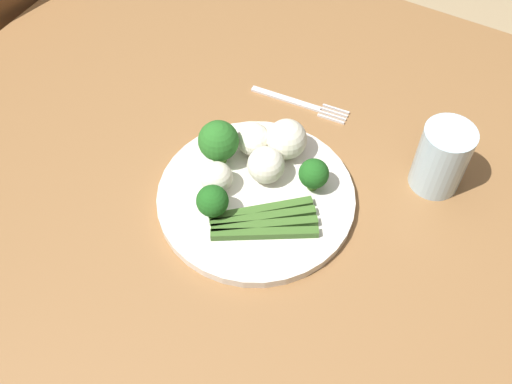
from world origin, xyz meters
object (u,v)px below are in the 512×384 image
(asparagus_bundle, at_px, (263,222))
(fork, at_px, (300,103))
(broccoli_outer_edge, at_px, (212,201))
(cauliflower_front_left, at_px, (287,139))
(cauliflower_edge, at_px, (266,165))
(cauliflower_left, at_px, (216,178))
(broccoli_near_center, at_px, (314,174))
(dining_table, at_px, (216,251))
(broccoli_right, at_px, (219,141))
(cauliflower_back, at_px, (252,138))
(water_glass, at_px, (442,158))
(plate, at_px, (256,197))
(chair, at_px, (11,91))

(asparagus_bundle, bearing_deg, fork, 68.01)
(broccoli_outer_edge, xyz_separation_m, cauliflower_front_left, (-0.15, 0.04, -0.00))
(cauliflower_edge, bearing_deg, cauliflower_left, -45.28)
(cauliflower_front_left, bearing_deg, broccoli_near_center, 58.14)
(dining_table, xyz_separation_m, broccoli_outer_edge, (0.01, 0.01, 0.15))
(broccoli_right, bearing_deg, cauliflower_front_left, 127.42)
(cauliflower_back, xyz_separation_m, cauliflower_left, (0.09, -0.01, -0.00))
(cauliflower_edge, distance_m, cauliflower_front_left, 0.05)
(cauliflower_front_left, relative_size, water_glass, 0.56)
(plate, xyz_separation_m, water_glass, (-0.16, 0.21, 0.05))
(fork, bearing_deg, asparagus_bundle, -79.99)
(broccoli_near_center, relative_size, cauliflower_back, 1.06)
(dining_table, distance_m, broccoli_outer_edge, 0.15)
(dining_table, height_order, broccoli_outer_edge, broccoli_outer_edge)
(cauliflower_front_left, height_order, cauliflower_left, cauliflower_front_left)
(broccoli_near_center, bearing_deg, water_glass, 126.10)
(chair, xyz_separation_m, cauliflower_edge, (0.12, 0.72, 0.30))
(broccoli_outer_edge, bearing_deg, broccoli_right, -153.78)
(asparagus_bundle, bearing_deg, cauliflower_edge, 79.58)
(chair, bearing_deg, cauliflower_back, 95.04)
(broccoli_near_center, height_order, broccoli_right, broccoli_right)
(broccoli_near_center, xyz_separation_m, cauliflower_front_left, (-0.04, -0.06, -0.00))
(broccoli_right, xyz_separation_m, cauliflower_left, (0.05, 0.02, -0.02))
(dining_table, bearing_deg, plate, 139.59)
(chair, height_order, broccoli_right, chair)
(asparagus_bundle, height_order, cauliflower_back, cauliflower_back)
(cauliflower_left, bearing_deg, cauliflower_front_left, 152.25)
(broccoli_near_center, bearing_deg, chair, -97.78)
(water_glass, bearing_deg, broccoli_outer_edge, -48.56)
(cauliflower_front_left, bearing_deg, fork, -164.30)
(broccoli_right, xyz_separation_m, cauliflower_edge, (-0.01, 0.07, -0.01))
(plate, bearing_deg, cauliflower_back, -146.45)
(dining_table, height_order, cauliflower_edge, cauliflower_edge)
(asparagus_bundle, relative_size, broccoli_outer_edge, 2.69)
(cauliflower_front_left, bearing_deg, cauliflower_edge, -4.57)
(broccoli_outer_edge, bearing_deg, water_glass, 131.44)
(cauliflower_left, relative_size, fork, 0.28)
(cauliflower_back, height_order, water_glass, water_glass)
(asparagus_bundle, height_order, water_glass, water_glass)
(chair, distance_m, water_glass, 0.99)
(asparagus_bundle, bearing_deg, cauliflower_front_left, 67.23)
(dining_table, distance_m, water_glass, 0.36)
(broccoli_near_center, xyz_separation_m, fork, (-0.15, -0.09, -0.04))
(asparagus_bundle, relative_size, cauliflower_edge, 2.72)
(asparagus_bundle, xyz_separation_m, broccoli_near_center, (-0.09, 0.03, 0.02))
(chair, relative_size, fork, 5.24)
(broccoli_near_center, height_order, broccoli_outer_edge, broccoli_outer_edge)
(cauliflower_front_left, relative_size, cauliflower_left, 1.30)
(broccoli_right, bearing_deg, asparagus_bundle, 58.29)
(plate, bearing_deg, broccoli_right, -110.48)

